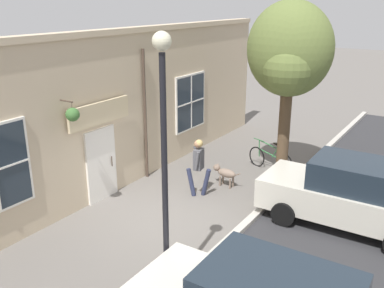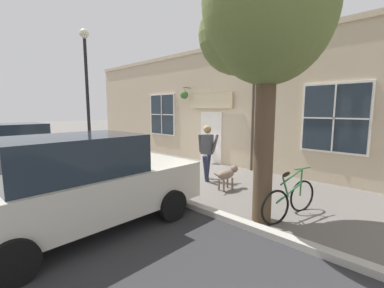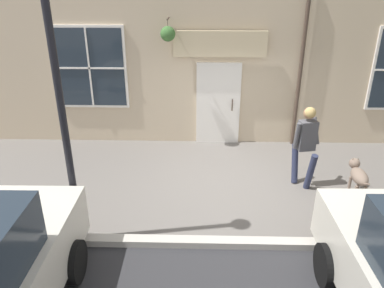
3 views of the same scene
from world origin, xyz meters
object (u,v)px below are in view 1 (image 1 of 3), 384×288
object	(u,v)px
street_tree_by_curb	(289,54)
leaning_bicycle	(270,159)
street_lamp	(164,135)
pedestrian_walking	(199,162)
parked_car_mid_block	(351,194)
dog_on_leash	(225,173)

from	to	relation	value
street_tree_by_curb	leaning_bicycle	world-z (taller)	street_tree_by_curb
leaning_bicycle	street_lamp	world-z (taller)	street_lamp
pedestrian_walking	parked_car_mid_block	size ratio (longest dim) A/B	0.40
leaning_bicycle	street_lamp	distance (m)	7.74
dog_on_leash	street_lamp	xyz separation A→B (m)	(1.55, -5.10, 2.81)
leaning_bicycle	parked_car_mid_block	xyz separation A→B (m)	(3.19, -2.47, 0.50)
leaning_bicycle	dog_on_leash	bearing A→B (deg)	-107.02
parked_car_mid_block	street_lamp	distance (m)	5.70
pedestrian_walking	leaning_bicycle	xyz separation A→B (m)	(0.93, 3.05, -0.66)
dog_on_leash	parked_car_mid_block	distance (m)	3.86
pedestrian_walking	dog_on_leash	size ratio (longest dim) A/B	1.71
street_lamp	pedestrian_walking	bearing A→B (deg)	114.51
dog_on_leash	street_lamp	bearing A→B (deg)	-73.11
street_tree_by_curb	street_lamp	bearing A→B (deg)	-86.92
pedestrian_walking	street_lamp	world-z (taller)	street_lamp
street_tree_by_curb	street_lamp	xyz separation A→B (m)	(0.36, -6.71, -0.70)
street_tree_by_curb	parked_car_mid_block	xyz separation A→B (m)	(2.62, -2.04, -3.06)
parked_car_mid_block	leaning_bicycle	bearing A→B (deg)	142.28
parked_car_mid_block	dog_on_leash	bearing A→B (deg)	173.47
dog_on_leash	parked_car_mid_block	xyz separation A→B (m)	(3.81, -0.44, 0.45)
leaning_bicycle	parked_car_mid_block	size ratio (longest dim) A/B	0.40
pedestrian_walking	street_tree_by_curb	bearing A→B (deg)	60.26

